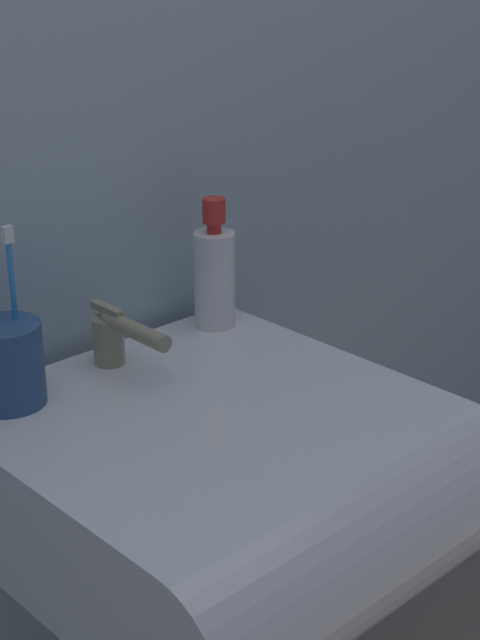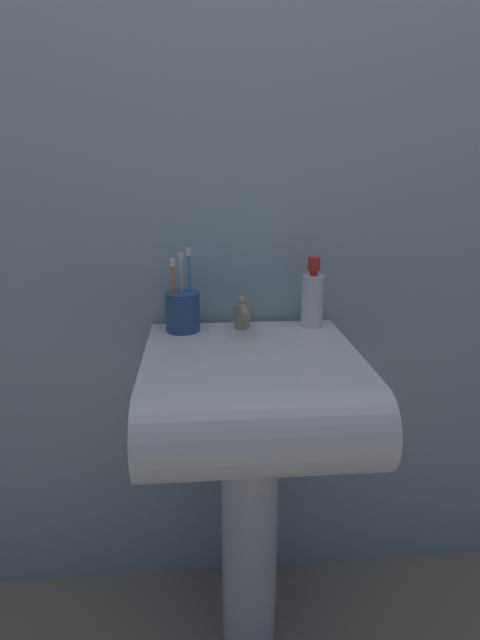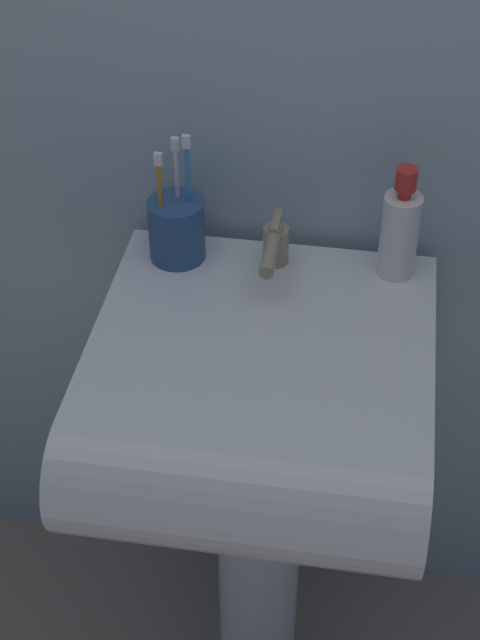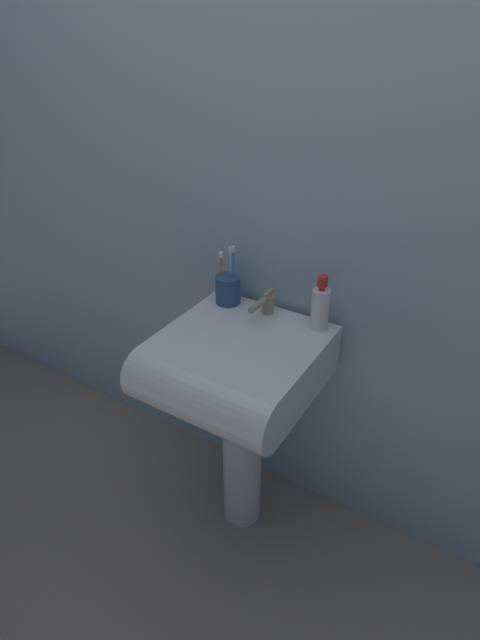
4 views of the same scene
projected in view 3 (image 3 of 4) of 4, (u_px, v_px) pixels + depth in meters
name	position (u px, v px, depth m)	size (l,w,h in m)	color
wall_back	(294.00, 18.00, 1.38)	(5.00, 0.05, 2.40)	#9EB7C1
sink_pedestal	(259.00, 548.00, 1.73)	(0.14, 0.14, 0.67)	white
sink_basin	(257.00, 405.00, 1.42)	(0.49, 0.53, 0.17)	white
faucet	(274.00, 246.00, 1.49)	(0.04, 0.14, 0.08)	tan
toothbrush_cup	(177.00, 228.00, 1.51)	(0.09, 0.09, 0.21)	#2D5184
soap_bottle	(400.00, 231.00, 1.47)	(0.06, 0.06, 0.19)	white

